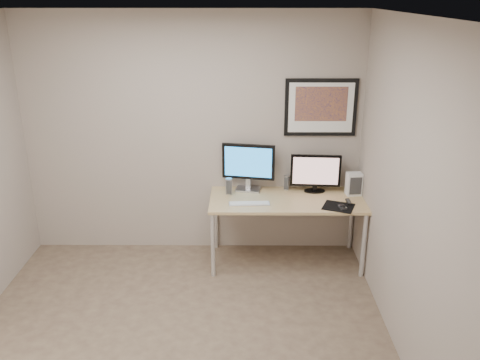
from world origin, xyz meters
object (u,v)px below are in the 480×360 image
at_px(desk, 287,205).
at_px(monitor_tv, 315,172).
at_px(speaker_left, 229,186).
at_px(fan_unit, 354,184).
at_px(keyboard, 249,203).
at_px(speaker_right, 287,182).
at_px(framed_art, 321,107).
at_px(monitor_large, 248,165).

height_order(desk, monitor_tv, monitor_tv).
distance_m(speaker_left, fan_unit, 1.32).
relative_size(monitor_tv, fan_unit, 2.21).
distance_m(keyboard, fan_unit, 1.14).
xyz_separation_m(speaker_left, keyboard, (0.21, -0.27, -0.08)).
bearing_deg(monitor_tv, fan_unit, -6.79).
xyz_separation_m(desk, speaker_left, (-0.61, 0.12, 0.15)).
bearing_deg(monitor_tv, speaker_right, 171.28).
relative_size(framed_art, keyboard, 1.81).
distance_m(speaker_left, keyboard, 0.35).
xyz_separation_m(monitor_large, speaker_left, (-0.21, -0.12, -0.20)).
bearing_deg(keyboard, fan_unit, 10.76).
height_order(speaker_right, keyboard, speaker_right).
xyz_separation_m(framed_art, monitor_large, (-0.75, -0.08, -0.61)).
bearing_deg(framed_art, monitor_large, -173.63).
xyz_separation_m(monitor_large, monitor_tv, (0.71, -0.05, -0.06)).
bearing_deg(speaker_left, fan_unit, -2.80).
xyz_separation_m(desk, monitor_large, (-0.40, 0.25, 0.35)).
bearing_deg(keyboard, speaker_right, 41.94).
height_order(speaker_right, fan_unit, fan_unit).
xyz_separation_m(framed_art, monitor_tv, (-0.04, -0.13, -0.67)).
bearing_deg(framed_art, monitor_tv, -105.79).
relative_size(speaker_left, speaker_right, 1.10).
bearing_deg(speaker_right, framed_art, 25.25).
distance_m(monitor_large, monitor_tv, 0.72).
relative_size(monitor_large, fan_unit, 2.34).
bearing_deg(speaker_right, fan_unit, 2.19).
bearing_deg(speaker_left, keyboard, -54.12).
distance_m(monitor_tv, speaker_right, 0.33).
relative_size(framed_art, monitor_large, 1.34).
distance_m(framed_art, speaker_right, 0.88).
height_order(desk, monitor_large, monitor_large).
xyz_separation_m(monitor_large, fan_unit, (1.11, -0.13, -0.17)).
relative_size(desk, monitor_large, 2.85).
height_order(speaker_left, keyboard, speaker_left).
bearing_deg(speaker_left, desk, -14.26).
xyz_separation_m(monitor_tv, fan_unit, (0.40, -0.08, -0.10)).
distance_m(speaker_left, speaker_right, 0.64).
bearing_deg(framed_art, speaker_left, -167.75).
relative_size(framed_art, monitor_tv, 1.42).
bearing_deg(desk, monitor_tv, 32.36).
distance_m(monitor_tv, fan_unit, 0.42).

